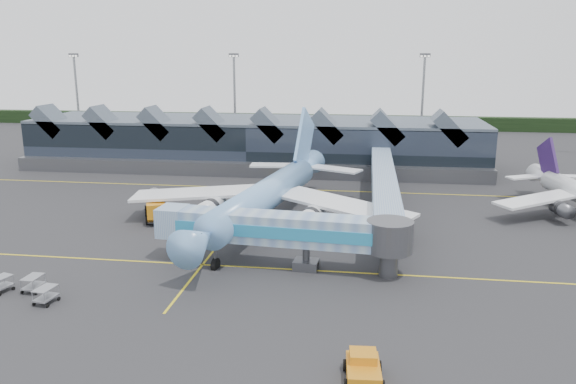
# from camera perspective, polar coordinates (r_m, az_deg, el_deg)

# --- Properties ---
(ground) EXTENTS (260.00, 260.00, 0.00)m
(ground) POSITION_cam_1_polar(r_m,az_deg,el_deg) (69.55, -6.81, -4.98)
(ground) COLOR #242426
(ground) RESTS_ON ground
(taxi_stripes) EXTENTS (120.00, 60.00, 0.01)m
(taxi_stripes) POSITION_cam_1_polar(r_m,az_deg,el_deg) (78.79, -4.97, -2.66)
(taxi_stripes) COLOR yellow
(taxi_stripes) RESTS_ON ground
(tree_line_far) EXTENTS (260.00, 4.00, 4.00)m
(tree_line_far) POSITION_cam_1_polar(r_m,az_deg,el_deg) (175.60, 2.33, 7.21)
(tree_line_far) COLOR black
(tree_line_far) RESTS_ON ground
(terminal) EXTENTS (90.00, 22.25, 12.52)m
(terminal) POSITION_cam_1_polar(r_m,az_deg,el_deg) (114.48, -3.34, 5.07)
(terminal) COLOR black
(terminal) RESTS_ON ground
(light_masts) EXTENTS (132.40, 42.56, 22.45)m
(light_masts) POSITION_cam_1_polar(r_m,az_deg,el_deg) (126.81, 9.80, 9.22)
(light_masts) COLOR gray
(light_masts) RESTS_ON ground
(main_airliner) EXTENTS (39.02, 45.40, 14.63)m
(main_airliner) POSITION_cam_1_polar(r_m,az_deg,el_deg) (74.53, -1.97, -0.15)
(main_airliner) COLOR #72ABE8
(main_airliner) RESTS_ON ground
(jet_bridge) EXTENTS (27.62, 6.25, 6.04)m
(jet_bridge) POSITION_cam_1_polar(r_m,az_deg,el_deg) (59.37, 0.73, -4.01)
(jet_bridge) COLOR #7291BE
(jet_bridge) RESTS_ON ground
(fuel_truck) EXTENTS (5.88, 9.78, 3.35)m
(fuel_truck) POSITION_cam_1_polar(r_m,az_deg,el_deg) (80.68, -13.33, -1.21)
(fuel_truck) COLOR black
(fuel_truck) RESTS_ON ground
(pushback_tug) EXTENTS (2.97, 4.44, 1.90)m
(pushback_tug) POSITION_cam_1_polar(r_m,az_deg,el_deg) (41.55, 7.66, -17.44)
(pushback_tug) COLOR orange
(pushback_tug) RESTS_ON ground
(baggage_carts) EXTENTS (7.60, 4.58, 1.51)m
(baggage_carts) POSITION_cam_1_polar(r_m,az_deg,el_deg) (59.41, -25.04, -8.73)
(baggage_carts) COLOR #919399
(baggage_carts) RESTS_ON ground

